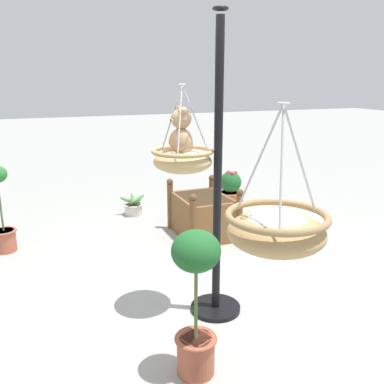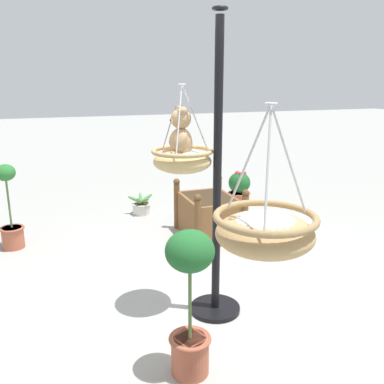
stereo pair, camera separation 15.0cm
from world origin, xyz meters
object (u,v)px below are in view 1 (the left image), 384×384
(wooden_planter_box, at_px, (203,214))
(potted_plant_flowering_red, at_px, (2,218))
(display_pole_central, at_px, (217,227))
(hanging_basket_left_high, at_px, (276,229))
(potted_plant_fern_front, at_px, (196,298))
(potted_plant_bushy_green, at_px, (230,187))
(hanging_basket_with_teddy, at_px, (183,159))
(potted_plant_tall_leafy, at_px, (133,207))
(teddy_bear, at_px, (180,137))

(wooden_planter_box, relative_size, potted_plant_flowering_red, 0.88)
(display_pole_central, xyz_separation_m, wooden_planter_box, (1.73, -0.61, -0.50))
(hanging_basket_left_high, relative_size, potted_plant_fern_front, 0.72)
(hanging_basket_left_high, height_order, potted_plant_bushy_green, hanging_basket_left_high)
(hanging_basket_with_teddy, xyz_separation_m, potted_plant_fern_front, (-0.84, 0.22, -0.77))
(potted_plant_tall_leafy, bearing_deg, potted_plant_fern_front, 173.19)
(hanging_basket_left_high, distance_m, potted_plant_fern_front, 0.92)
(teddy_bear, relative_size, potted_plant_bushy_green, 0.78)
(teddy_bear, bearing_deg, hanging_basket_with_teddy, -90.00)
(hanging_basket_with_teddy, bearing_deg, display_pole_central, -120.96)
(potted_plant_fern_front, relative_size, potted_plant_bushy_green, 1.96)
(display_pole_central, relative_size, potted_plant_bushy_green, 4.64)
(potted_plant_tall_leafy, distance_m, potted_plant_bushy_green, 1.68)
(potted_plant_flowering_red, bearing_deg, teddy_bear, -142.15)
(hanging_basket_with_teddy, distance_m, wooden_planter_box, 2.09)
(wooden_planter_box, xyz_separation_m, potted_plant_bushy_green, (1.25, -1.02, -0.03))
(potted_plant_fern_front, bearing_deg, potted_plant_bushy_green, -29.74)
(hanging_basket_with_teddy, height_order, potted_plant_flowering_red, hanging_basket_with_teddy)
(display_pole_central, distance_m, hanging_basket_left_high, 1.40)
(hanging_basket_left_high, height_order, potted_plant_tall_leafy, hanging_basket_left_high)
(display_pole_central, relative_size, hanging_basket_left_high, 3.31)
(teddy_bear, height_order, potted_plant_fern_front, teddy_bear)
(display_pole_central, bearing_deg, potted_plant_fern_front, 145.85)
(potted_plant_bushy_green, bearing_deg, hanging_basket_with_teddy, 146.43)
(potted_plant_tall_leafy, bearing_deg, hanging_basket_left_high, 176.88)
(teddy_bear, distance_m, hanging_basket_left_high, 1.47)
(potted_plant_tall_leafy, relative_size, potted_plant_bushy_green, 0.77)
(display_pole_central, bearing_deg, potted_plant_tall_leafy, 0.77)
(potted_plant_fern_front, bearing_deg, hanging_basket_with_teddy, -14.56)
(hanging_basket_with_teddy, bearing_deg, potted_plant_tall_leafy, -4.38)
(display_pole_central, distance_m, wooden_planter_box, 1.90)
(potted_plant_fern_front, height_order, potted_plant_tall_leafy, potted_plant_fern_front)
(potted_plant_bushy_green, bearing_deg, wooden_planter_box, 140.76)
(hanging_basket_with_teddy, relative_size, potted_plant_fern_front, 0.67)
(display_pole_central, height_order, potted_plant_tall_leafy, display_pole_central)
(wooden_planter_box, distance_m, potted_plant_fern_front, 2.67)
(wooden_planter_box, height_order, potted_plant_bushy_green, wooden_planter_box)
(display_pole_central, relative_size, potted_plant_flowering_red, 2.41)
(potted_plant_tall_leafy, bearing_deg, teddy_bear, 175.17)
(teddy_bear, relative_size, potted_plant_fern_front, 0.40)
(teddy_bear, height_order, potted_plant_tall_leafy, teddy_bear)
(hanging_basket_with_teddy, xyz_separation_m, potted_plant_bushy_green, (2.83, -1.88, -1.10))
(teddy_bear, distance_m, potted_plant_tall_leafy, 3.11)
(wooden_planter_box, height_order, potted_plant_flowering_red, potted_plant_flowering_red)
(wooden_planter_box, relative_size, potted_plant_tall_leafy, 2.20)
(hanging_basket_left_high, bearing_deg, display_pole_central, -11.71)
(hanging_basket_with_teddy, height_order, hanging_basket_left_high, hanging_basket_with_teddy)
(potted_plant_fern_front, distance_m, potted_plant_bushy_green, 4.24)
(potted_plant_tall_leafy, xyz_separation_m, potted_plant_bushy_green, (0.08, -1.67, 0.13))
(display_pole_central, xyz_separation_m, potted_plant_fern_front, (-0.69, 0.47, -0.20))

